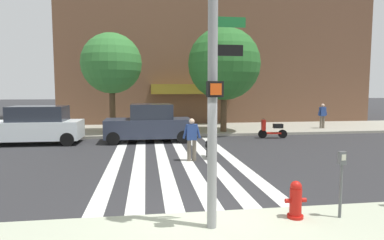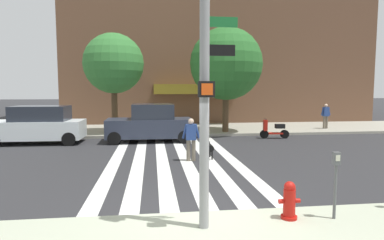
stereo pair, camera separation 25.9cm
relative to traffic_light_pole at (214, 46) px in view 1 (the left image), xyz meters
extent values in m
plane|color=#2B2B2D|center=(-0.02, 6.75, -3.52)|extent=(160.00, 160.00, 0.00)
cube|color=#9B9787|center=(-0.02, 15.64, -3.45)|extent=(80.00, 6.00, 0.15)
cube|color=silver|center=(-2.39, 6.75, -3.52)|extent=(0.45, 11.19, 0.01)
cube|color=silver|center=(-1.49, 6.75, -3.52)|extent=(0.45, 11.19, 0.01)
cube|color=silver|center=(-0.59, 6.75, -3.52)|extent=(0.45, 11.19, 0.01)
cube|color=silver|center=(0.31, 6.75, -3.52)|extent=(0.45, 11.19, 0.01)
cube|color=silver|center=(1.21, 6.75, -3.52)|extent=(0.45, 11.19, 0.01)
cube|color=silver|center=(2.11, 6.75, -3.52)|extent=(0.45, 11.19, 0.01)
cube|color=olive|center=(2.29, 18.04, -0.77)|extent=(6.25, 1.60, 0.70)
cylinder|color=gray|center=(-0.01, 0.05, -0.47)|extent=(0.18, 0.18, 5.80)
cube|color=black|center=(-0.01, -0.15, -0.77)|extent=(0.28, 0.18, 0.28)
cube|color=#E54C14|center=(-0.01, -0.25, -0.77)|extent=(0.20, 0.01, 0.20)
cube|color=#19662D|center=(0.29, 0.05, 0.43)|extent=(0.60, 0.03, 0.18)
cube|color=black|center=(0.27, 0.05, -0.07)|extent=(0.56, 0.03, 0.20)
cylinder|color=#B5150F|center=(1.76, 0.26, -3.34)|extent=(0.32, 0.32, 0.06)
cylinder|color=#B5150F|center=(1.76, 0.26, -3.04)|extent=(0.24, 0.24, 0.55)
sphere|color=#B5150F|center=(1.76, 0.26, -2.72)|extent=(0.23, 0.23, 0.23)
cylinder|color=#B5150F|center=(1.59, 0.26, -3.01)|extent=(0.10, 0.09, 0.09)
cylinder|color=#B5150F|center=(1.93, 0.26, -3.01)|extent=(0.10, 0.09, 0.09)
cylinder|color=#515456|center=(2.67, 0.15, -2.82)|extent=(0.06, 0.06, 1.10)
cube|color=#515456|center=(2.67, 0.15, -2.14)|extent=(0.14, 0.10, 0.26)
cube|color=beige|center=(2.67, 0.09, -2.12)|extent=(0.09, 0.01, 0.12)
cube|color=silver|center=(-6.72, 11.36, -2.81)|extent=(4.45, 1.94, 0.91)
cube|color=#232833|center=(-6.54, 11.35, -1.98)|extent=(2.66, 1.70, 0.75)
cylinder|color=black|center=(-8.44, 12.24, -3.19)|extent=(0.66, 0.23, 0.66)
cylinder|color=black|center=(-5.00, 10.47, -3.19)|extent=(0.66, 0.23, 0.66)
cylinder|color=black|center=(-4.98, 12.20, -3.19)|extent=(0.66, 0.23, 0.66)
cube|color=#292F3E|center=(-1.10, 11.36, -2.80)|extent=(4.46, 2.00, 0.95)
cube|color=#232833|center=(-0.93, 11.36, -1.94)|extent=(2.16, 1.74, 0.78)
cylinder|color=black|center=(-2.83, 10.44, -3.19)|extent=(0.66, 0.23, 0.66)
cylinder|color=black|center=(-2.85, 12.23, -3.19)|extent=(0.66, 0.23, 0.66)
cylinder|color=black|center=(0.65, 10.48, -3.19)|extent=(0.66, 0.23, 0.66)
cylinder|color=black|center=(0.63, 12.27, -3.19)|extent=(0.66, 0.23, 0.66)
cylinder|color=black|center=(5.25, 11.57, -3.28)|extent=(0.49, 0.15, 0.48)
cylinder|color=black|center=(6.39, 11.46, -3.28)|extent=(0.49, 0.19, 0.48)
cube|color=red|center=(5.87, 11.51, -3.23)|extent=(0.83, 0.39, 0.08)
cube|color=black|center=(6.12, 11.49, -2.83)|extent=(0.55, 0.35, 0.24)
cube|color=red|center=(5.30, 11.56, -2.78)|extent=(0.23, 0.30, 0.60)
cylinder|color=black|center=(5.30, 11.56, -2.43)|extent=(0.08, 0.50, 0.04)
cylinder|color=#4C3823|center=(-3.19, 14.04, -1.80)|extent=(0.35, 0.35, 3.14)
sphere|color=#337533|center=(-3.19, 14.04, 0.74)|extent=(3.55, 3.55, 3.55)
cylinder|color=#4C3823|center=(3.49, 13.61, -1.91)|extent=(0.38, 0.38, 2.92)
sphere|color=#286628|center=(3.49, 13.61, 0.75)|extent=(4.38, 4.38, 4.38)
cylinder|color=#6B6051|center=(0.41, 6.41, -3.11)|extent=(0.15, 0.15, 0.82)
cylinder|color=#6B6051|center=(0.61, 6.40, -3.11)|extent=(0.15, 0.15, 0.82)
cube|color=navy|center=(0.51, 6.41, -2.40)|extent=(0.38, 0.25, 0.60)
cylinder|color=navy|center=(0.27, 6.41, -2.37)|extent=(0.22, 0.09, 0.57)
cylinder|color=navy|center=(0.75, 6.40, -2.37)|extent=(0.22, 0.09, 0.57)
sphere|color=beige|center=(0.51, 6.41, -1.99)|extent=(0.22, 0.22, 0.22)
cylinder|color=black|center=(1.28, 6.78, -3.07)|extent=(0.27, 0.73, 0.26)
sphere|color=black|center=(1.29, 7.23, -2.97)|extent=(0.20, 0.20, 0.20)
cylinder|color=black|center=(1.28, 6.32, -3.02)|extent=(0.04, 0.24, 0.16)
cylinder|color=black|center=(1.22, 7.04, -3.36)|extent=(0.06, 0.06, 0.32)
cylinder|color=black|center=(1.36, 7.04, -3.36)|extent=(0.06, 0.06, 0.32)
cylinder|color=black|center=(1.21, 6.53, -3.36)|extent=(0.06, 0.06, 0.32)
cylinder|color=black|center=(1.35, 6.53, -3.36)|extent=(0.06, 0.06, 0.32)
cylinder|color=#6B6051|center=(10.31, 14.32, -2.96)|extent=(0.17, 0.17, 0.82)
cylinder|color=#6B6051|center=(10.51, 14.35, -2.96)|extent=(0.17, 0.17, 0.82)
cube|color=navy|center=(10.41, 14.34, -2.25)|extent=(0.41, 0.28, 0.60)
cylinder|color=navy|center=(10.17, 14.31, -2.22)|extent=(0.23, 0.12, 0.57)
cylinder|color=navy|center=(10.65, 14.36, -2.22)|extent=(0.23, 0.12, 0.57)
sphere|color=beige|center=(10.41, 14.34, -1.84)|extent=(0.24, 0.24, 0.22)
camera|label=1|loc=(-1.21, -5.77, -0.77)|focal=30.42mm
camera|label=2|loc=(-0.95, -5.80, -0.77)|focal=30.42mm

